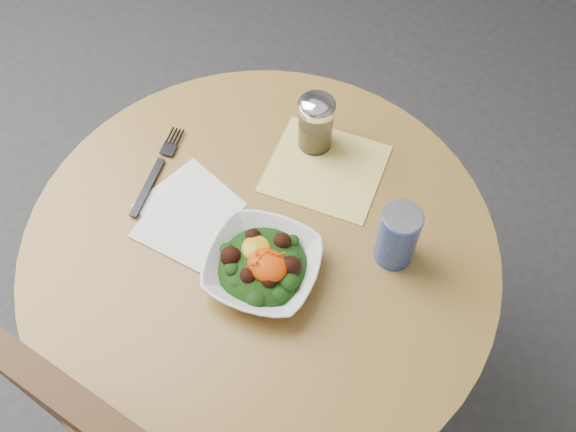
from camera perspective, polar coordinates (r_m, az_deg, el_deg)
name	(u,v)px	position (r m, az deg, el deg)	size (l,w,h in m)	color
ground	(269,372)	(1.90, -1.67, -13.67)	(6.00, 6.00, 0.00)	#2F2F32
table	(263,290)	(1.38, -2.24, -6.62)	(0.90, 0.90, 0.75)	black
cloth_napkin	(325,169)	(1.30, 3.34, 4.23)	(0.22, 0.20, 0.00)	yellow
paper_napkins	(188,213)	(1.25, -8.89, 0.24)	(0.20, 0.21, 0.00)	white
salad_bowl	(263,266)	(1.15, -2.25, -4.45)	(0.24, 0.24, 0.08)	white
fork	(158,168)	(1.32, -11.46, 4.23)	(0.08, 0.22, 0.00)	black
spice_shaker	(316,123)	(1.29, 2.48, 8.27)	(0.07, 0.07, 0.13)	silver
beverage_can	(398,236)	(1.15, 9.73, -1.77)	(0.07, 0.07, 0.14)	navy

